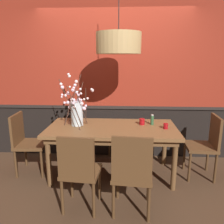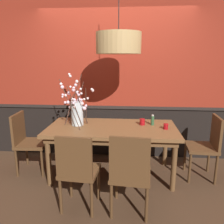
{
  "view_description": "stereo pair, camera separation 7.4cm",
  "coord_description": "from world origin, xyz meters",
  "px_view_note": "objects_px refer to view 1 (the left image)",
  "views": [
    {
      "loc": [
        0.18,
        -3.09,
        1.72
      ],
      "look_at": [
        0.0,
        0.0,
        0.97
      ],
      "focal_mm": 35.88,
      "sensor_mm": 36.0,
      "label": 1
    },
    {
      "loc": [
        0.25,
        -3.09,
        1.72
      ],
      "look_at": [
        0.0,
        0.0,
        0.97
      ],
      "focal_mm": 35.88,
      "sensor_mm": 36.0,
      "label": 2
    }
  ],
  "objects_px": {
    "chair_far_side_left": "(100,124)",
    "pendant_lamp": "(119,43)",
    "chair_far_side_right": "(129,124)",
    "chair_near_side_right": "(132,171)",
    "vase_with_blossoms": "(77,111)",
    "chair_head_west_end": "(26,140)",
    "chair_head_east_end": "(206,143)",
    "candle_holder_nearer_edge": "(166,126)",
    "candle_holder_nearer_center": "(142,122)",
    "condiment_bottle": "(152,120)",
    "dining_table": "(112,132)",
    "chair_near_side_left": "(79,169)"
  },
  "relations": [
    {
      "from": "chair_far_side_left",
      "to": "pendant_lamp",
      "type": "height_order",
      "value": "pendant_lamp"
    },
    {
      "from": "chair_far_side_left",
      "to": "chair_far_side_right",
      "type": "height_order",
      "value": "chair_far_side_right"
    },
    {
      "from": "chair_near_side_right",
      "to": "vase_with_blossoms",
      "type": "bearing_deg",
      "value": 130.0
    },
    {
      "from": "chair_far_side_left",
      "to": "chair_head_west_end",
      "type": "distance_m",
      "value": 1.34
    },
    {
      "from": "pendant_lamp",
      "to": "chair_near_side_right",
      "type": "bearing_deg",
      "value": -78.31
    },
    {
      "from": "chair_head_east_end",
      "to": "candle_holder_nearer_edge",
      "type": "distance_m",
      "value": 0.66
    },
    {
      "from": "candle_holder_nearer_center",
      "to": "candle_holder_nearer_edge",
      "type": "distance_m",
      "value": 0.37
    },
    {
      "from": "chair_far_side_right",
      "to": "chair_head_west_end",
      "type": "bearing_deg",
      "value": -151.41
    },
    {
      "from": "candle_holder_nearer_center",
      "to": "candle_holder_nearer_edge",
      "type": "relative_size",
      "value": 1.18
    },
    {
      "from": "vase_with_blossoms",
      "to": "condiment_bottle",
      "type": "xyz_separation_m",
      "value": [
        1.12,
        0.08,
        -0.14
      ]
    },
    {
      "from": "dining_table",
      "to": "vase_with_blossoms",
      "type": "distance_m",
      "value": 0.61
    },
    {
      "from": "dining_table",
      "to": "chair_near_side_right",
      "type": "height_order",
      "value": "chair_near_side_right"
    },
    {
      "from": "chair_far_side_right",
      "to": "chair_near_side_right",
      "type": "height_order",
      "value": "chair_far_side_right"
    },
    {
      "from": "chair_head_east_end",
      "to": "candle_holder_nearer_edge",
      "type": "height_order",
      "value": "chair_head_east_end"
    },
    {
      "from": "chair_far_side_right",
      "to": "pendant_lamp",
      "type": "bearing_deg",
      "value": -101.9
    },
    {
      "from": "chair_near_side_right",
      "to": "candle_holder_nearer_center",
      "type": "bearing_deg",
      "value": 80.34
    },
    {
      "from": "dining_table",
      "to": "chair_near_side_right",
      "type": "distance_m",
      "value": 0.93
    },
    {
      "from": "condiment_bottle",
      "to": "pendant_lamp",
      "type": "relative_size",
      "value": 0.15
    },
    {
      "from": "chair_far_side_left",
      "to": "chair_far_side_right",
      "type": "distance_m",
      "value": 0.54
    },
    {
      "from": "chair_far_side_right",
      "to": "pendant_lamp",
      "type": "distance_m",
      "value": 1.63
    },
    {
      "from": "candle_holder_nearer_edge",
      "to": "dining_table",
      "type": "bearing_deg",
      "value": 176.34
    },
    {
      "from": "condiment_bottle",
      "to": "pendant_lamp",
      "type": "bearing_deg",
      "value": -163.28
    },
    {
      "from": "chair_near_side_left",
      "to": "condiment_bottle",
      "type": "distance_m",
      "value": 1.39
    },
    {
      "from": "chair_near_side_left",
      "to": "chair_near_side_right",
      "type": "bearing_deg",
      "value": -1.75
    },
    {
      "from": "chair_far_side_left",
      "to": "candle_holder_nearer_edge",
      "type": "xyz_separation_m",
      "value": [
        1.03,
        -0.92,
        0.26
      ]
    },
    {
      "from": "chair_far_side_left",
      "to": "chair_near_side_right",
      "type": "distance_m",
      "value": 1.83
    },
    {
      "from": "candle_holder_nearer_center",
      "to": "chair_far_side_right",
      "type": "bearing_deg",
      "value": 103.01
    },
    {
      "from": "dining_table",
      "to": "candle_holder_nearer_center",
      "type": "height_order",
      "value": "candle_holder_nearer_center"
    },
    {
      "from": "chair_far_side_left",
      "to": "vase_with_blossoms",
      "type": "distance_m",
      "value": 0.95
    },
    {
      "from": "condiment_bottle",
      "to": "chair_head_west_end",
      "type": "bearing_deg",
      "value": -176.01
    },
    {
      "from": "dining_table",
      "to": "candle_holder_nearer_edge",
      "type": "xyz_separation_m",
      "value": [
        0.76,
        -0.05,
        0.12
      ]
    },
    {
      "from": "chair_head_east_end",
      "to": "pendant_lamp",
      "type": "bearing_deg",
      "value": -178.91
    },
    {
      "from": "chair_head_east_end",
      "to": "vase_with_blossoms",
      "type": "height_order",
      "value": "vase_with_blossoms"
    },
    {
      "from": "chair_head_west_end",
      "to": "chair_head_east_end",
      "type": "xyz_separation_m",
      "value": [
        2.66,
        0.0,
        0.01
      ]
    },
    {
      "from": "chair_far_side_right",
      "to": "candle_holder_nearer_edge",
      "type": "xyz_separation_m",
      "value": [
        0.49,
        -0.91,
        0.25
      ]
    },
    {
      "from": "chair_near_side_right",
      "to": "condiment_bottle",
      "type": "height_order",
      "value": "chair_near_side_right"
    },
    {
      "from": "condiment_bottle",
      "to": "pendant_lamp",
      "type": "distance_m",
      "value": 1.21
    },
    {
      "from": "pendant_lamp",
      "to": "candle_holder_nearer_edge",
      "type": "bearing_deg",
      "value": -3.44
    },
    {
      "from": "candle_holder_nearer_edge",
      "to": "condiment_bottle",
      "type": "relative_size",
      "value": 0.5
    },
    {
      "from": "chair_far_side_right",
      "to": "vase_with_blossoms",
      "type": "height_order",
      "value": "vase_with_blossoms"
    },
    {
      "from": "candle_holder_nearer_edge",
      "to": "vase_with_blossoms",
      "type": "bearing_deg",
      "value": 174.88
    },
    {
      "from": "chair_head_west_end",
      "to": "pendant_lamp",
      "type": "relative_size",
      "value": 0.89
    },
    {
      "from": "chair_head_east_end",
      "to": "condiment_bottle",
      "type": "relative_size",
      "value": 5.95
    },
    {
      "from": "dining_table",
      "to": "chair_near_side_right",
      "type": "xyz_separation_m",
      "value": [
        0.27,
        -0.88,
        -0.14
      ]
    },
    {
      "from": "chair_head_west_end",
      "to": "chair_near_side_left",
      "type": "bearing_deg",
      "value": -41.6
    },
    {
      "from": "chair_near_side_right",
      "to": "dining_table",
      "type": "bearing_deg",
      "value": 106.96
    },
    {
      "from": "candle_holder_nearer_center",
      "to": "dining_table",
      "type": "bearing_deg",
      "value": -162.9
    },
    {
      "from": "candle_holder_nearer_edge",
      "to": "chair_far_side_right",
      "type": "bearing_deg",
      "value": 117.98
    },
    {
      "from": "chair_head_west_end",
      "to": "candle_holder_nearer_edge",
      "type": "xyz_separation_m",
      "value": [
        2.05,
        -0.06,
        0.28
      ]
    },
    {
      "from": "chair_head_west_end",
      "to": "candle_holder_nearer_edge",
      "type": "relative_size",
      "value": 11.85
    }
  ]
}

